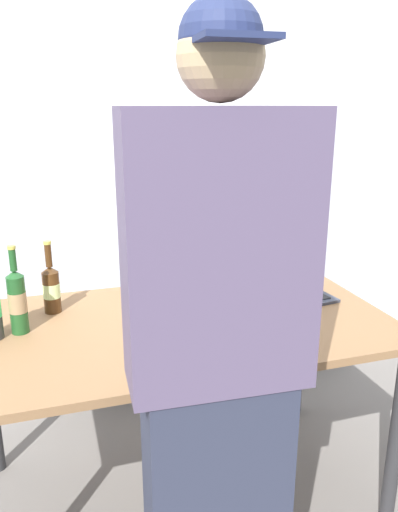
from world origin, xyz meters
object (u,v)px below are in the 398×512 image
Objects in this scene: laptop at (282,285)px; person_figure at (217,375)px; beer_bottle_green at (51,287)px; beer_bottle_brown at (17,300)px.

person_figure reaches higher than laptop.
beer_bottle_green is at bearing 173.62° from laptop.
person_figure is at bearing -65.33° from beer_bottle_green.
laptop is 1.34× the size of beer_bottle_green.
person_figure is at bearing -53.73° from beer_bottle_brown.
beer_bottle_green is at bearing 114.67° from person_figure.
beer_bottle_brown is (-1.06, -0.05, 0.08)m from laptop.
beer_bottle_brown is at bearing -126.90° from beer_bottle_green.
beer_bottle_brown reaches higher than beer_bottle_green.
beer_bottle_brown is 0.18× the size of person_figure.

